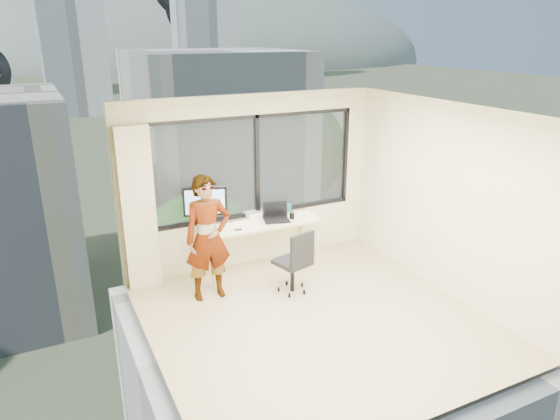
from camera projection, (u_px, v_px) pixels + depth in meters
floor at (315, 319)px, 6.43m from camera, size 4.00×4.00×0.01m
ceiling at (320, 112)px, 5.57m from camera, size 4.00×4.00×0.01m
wall_front at (437, 298)px, 4.30m from camera, size 4.00×0.01×2.60m
wall_left at (147, 254)px, 5.16m from camera, size 0.01×4.00×2.60m
wall_right at (446, 200)px, 6.83m from camera, size 0.01×4.00×2.60m
window_wall at (254, 166)px, 7.64m from camera, size 3.30×0.16×1.55m
curtain at (138, 209)px, 6.92m from camera, size 0.45×0.14×2.30m
desk at (261, 245)px, 7.71m from camera, size 1.80×0.60×0.75m
chair at (292, 260)px, 6.98m from camera, size 0.59×0.59×0.94m
person at (208, 238)px, 6.72m from camera, size 0.64×0.43×1.71m
monitor at (205, 208)px, 7.26m from camera, size 0.64×0.32×0.63m
game_console at (256, 214)px, 7.81m from camera, size 0.34×0.30×0.07m
laptop at (277, 213)px, 7.60m from camera, size 0.47×0.48×0.24m
cellphone at (238, 229)px, 7.29m from camera, size 0.11×0.07×0.01m
pen_cup at (292, 216)px, 7.72m from camera, size 0.09×0.09×0.10m
handbag at (285, 207)px, 7.95m from camera, size 0.26×0.18×0.18m
exterior_ground at (43, 116)px, 112.63m from camera, size 400.00×400.00×0.04m
near_bldg_b at (218, 144)px, 45.59m from camera, size 14.00×13.00×16.00m
near_bldg_c at (446, 179)px, 45.63m from camera, size 12.00×10.00×10.00m
far_tower_b at (72, 44)px, 111.02m from camera, size 13.00×13.00×30.00m
far_tower_c at (206, 49)px, 144.06m from camera, size 15.00×15.00×26.00m
hill_b at (199, 61)px, 323.69m from camera, size 300.00×220.00×96.00m
tree_b at (205, 295)px, 26.47m from camera, size 7.60×7.60×9.00m
tree_c at (304, 160)px, 52.44m from camera, size 8.40×8.40×10.00m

